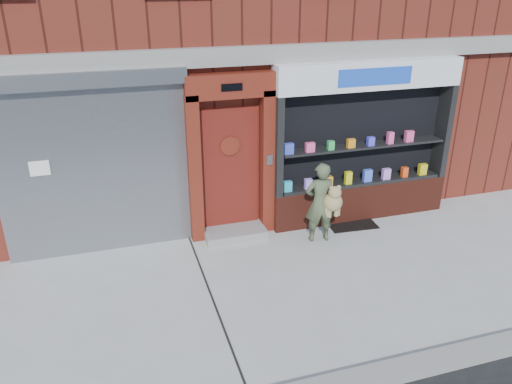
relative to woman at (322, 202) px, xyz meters
name	(u,v)px	position (x,y,z in m)	size (l,w,h in m)	color
ground	(310,280)	(-0.67, -1.14, -0.74)	(80.00, 80.00, 0.00)	#9E9E99
curb	(382,375)	(-0.67, -3.29, -0.68)	(60.00, 0.30, 0.12)	gray
shutter_bay	(93,155)	(-3.67, 0.78, 0.98)	(3.10, 0.30, 3.04)	gray
red_door_bay	(231,158)	(-1.42, 0.72, 0.72)	(1.52, 0.58, 2.90)	#59190F
pharmacy_bay	(362,150)	(1.07, 0.67, 0.63)	(3.50, 0.41, 3.00)	#5A2015
woman	(322,202)	(0.00, 0.00, 0.00)	(0.64, 0.48, 1.45)	#475337
doormat	(351,223)	(0.82, 0.41, -0.73)	(0.89, 0.63, 0.02)	black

